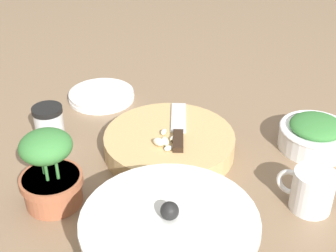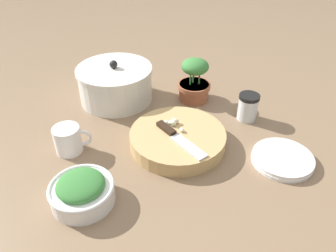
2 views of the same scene
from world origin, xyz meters
name	(u,v)px [view 1 (image 1 of 2)]	position (x,y,z in m)	size (l,w,h in m)	color
ground_plane	(178,161)	(0.00, 0.00, 0.00)	(5.00, 5.00, 0.00)	#7F664C
cutting_board	(169,144)	(0.03, -0.02, 0.02)	(0.29, 0.29, 0.05)	tan
chef_knife	(178,128)	(0.01, -0.05, 0.05)	(0.08, 0.20, 0.01)	black
garlic_cloves	(164,141)	(0.03, 0.01, 0.05)	(0.05, 0.08, 0.02)	#E3EAC2
herb_bowl	(315,134)	(-0.28, -0.14, 0.04)	(0.16, 0.16, 0.07)	white
spice_jar	(49,125)	(0.30, 0.02, 0.05)	(0.07, 0.07, 0.09)	silver
coffee_mug	(311,190)	(-0.28, 0.07, 0.04)	(0.11, 0.08, 0.08)	white
plate_stack	(102,96)	(0.28, -0.20, 0.01)	(0.17, 0.17, 0.02)	white
stock_pot	(169,248)	(-0.08, 0.30, 0.06)	(0.27, 0.27, 0.15)	silver
potted_herb	(50,173)	(0.19, 0.20, 0.07)	(0.12, 0.12, 0.16)	#A35B3D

